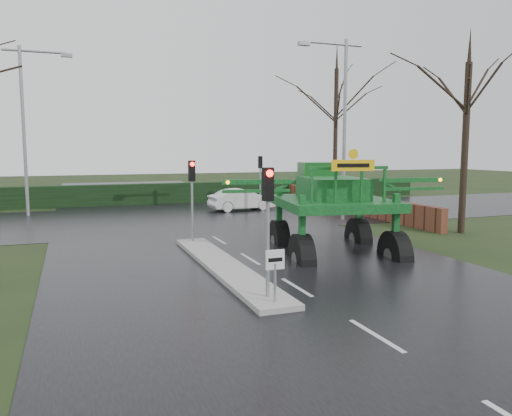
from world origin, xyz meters
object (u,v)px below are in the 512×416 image
object	(u,v)px
keep_left_sign	(275,267)
crop_sprayer	(301,195)
traffic_signal_far	(260,169)
traffic_signal_near	(268,204)
street_light_right	(340,113)
traffic_signal_mid	(192,183)
white_sedan	(242,210)
street_light_left_far	(29,115)

from	to	relation	value
keep_left_sign	crop_sprayer	bearing A→B (deg)	58.25
crop_sprayer	keep_left_sign	bearing A→B (deg)	-111.78
traffic_signal_far	traffic_signal_near	bearing A→B (deg)	69.64
traffic_signal_near	crop_sprayer	distance (m)	5.25
traffic_signal_far	street_light_right	bearing A→B (deg)	101.95
keep_left_sign	traffic_signal_far	bearing A→B (deg)	70.07
traffic_signal_mid	keep_left_sign	bearing A→B (deg)	-90.00
keep_left_sign	traffic_signal_mid	world-z (taller)	traffic_signal_mid
street_light_right	crop_sprayer	size ratio (longest dim) A/B	1.13
traffic_signal_mid	white_sedan	distance (m)	12.26
street_light_left_far	white_sedan	distance (m)	14.12
street_light_right	crop_sprayer	xyz separation A→B (m)	(-6.52, -8.69, -3.63)
traffic_signal_far	white_sedan	bearing A→B (deg)	44.08
keep_left_sign	traffic_signal_far	xyz separation A→B (m)	(7.80, 21.51, 1.53)
white_sedan	street_light_left_far	bearing A→B (deg)	75.49
keep_left_sign	traffic_signal_far	size ratio (longest dim) A/B	0.38
white_sedan	traffic_signal_near	bearing A→B (deg)	157.64
traffic_signal_mid	white_sedan	xyz separation A→B (m)	(5.74, 10.52, -2.59)
keep_left_sign	traffic_signal_mid	xyz separation A→B (m)	(0.00, 8.99, 1.53)
traffic_signal_near	traffic_signal_mid	world-z (taller)	same
white_sedan	traffic_signal_far	bearing A→B (deg)	-51.49
street_light_right	traffic_signal_far	bearing A→B (deg)	101.95
keep_left_sign	traffic_signal_near	size ratio (longest dim) A/B	0.38
street_light_left_far	street_light_right	bearing A→B (deg)	-26.02
keep_left_sign	white_sedan	size ratio (longest dim) A/B	0.31
street_light_left_far	traffic_signal_near	bearing A→B (deg)	-71.83
street_light_right	traffic_signal_mid	bearing A→B (deg)	-154.60
street_light_left_far	keep_left_sign	bearing A→B (deg)	-72.22
traffic_signal_near	traffic_signal_mid	bearing A→B (deg)	90.00
keep_left_sign	crop_sprayer	world-z (taller)	crop_sprayer
traffic_signal_far	street_light_left_far	bearing A→B (deg)	0.03
traffic_signal_near	crop_sprayer	size ratio (longest dim) A/B	0.40
traffic_signal_far	crop_sprayer	distance (m)	17.39
street_light_left_far	white_sedan	size ratio (longest dim) A/B	2.33
crop_sprayer	white_sedan	distance (m)	15.15
crop_sprayer	white_sedan	size ratio (longest dim) A/B	2.06
street_light_left_far	crop_sprayer	distance (m)	19.73
traffic_signal_near	street_light_left_far	world-z (taller)	street_light_left_far
traffic_signal_near	street_light_right	xyz separation A→B (m)	(9.49, 13.01, 3.40)
keep_left_sign	traffic_signal_near	distance (m)	1.61
traffic_signal_near	crop_sprayer	xyz separation A→B (m)	(2.98, 4.32, -0.23)
keep_left_sign	crop_sprayer	distance (m)	5.80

